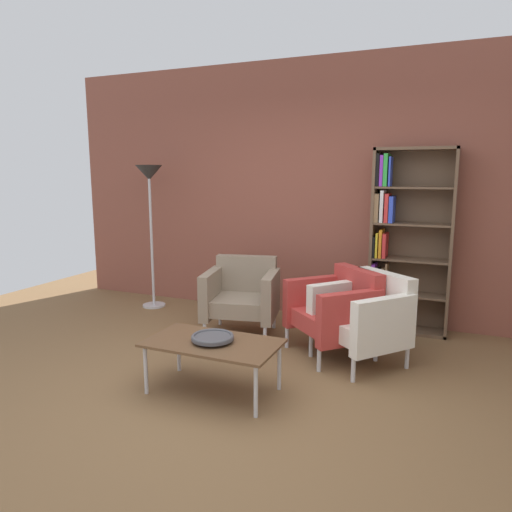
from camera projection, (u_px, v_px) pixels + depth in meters
The scene contains 9 objects.
ground_plane at pixel (217, 404), 3.42m from camera, with size 8.32×8.32×0.00m, color brown.
brick_back_panel at pixel (315, 190), 5.40m from camera, with size 6.40×0.12×2.90m, color brown.
bookshelf_tall at pixel (402, 242), 4.91m from camera, with size 0.80×0.30×1.90m.
coffee_table_low at pixel (213, 346), 3.56m from camera, with size 1.00×0.56×0.40m.
decorative_bowl at pixel (213, 337), 3.55m from camera, with size 0.32×0.32×0.05m.
armchair_near_window at pixel (337, 310), 4.33m from camera, with size 0.95×0.95×0.78m.
armchair_corner_red at pixel (242, 294), 4.88m from camera, with size 0.84×0.79×0.78m.
armchair_by_bookshelf at pixel (365, 316), 4.14m from camera, with size 0.95×0.94×0.78m.
floor_lamp_torchiere at pixel (150, 190), 5.69m from camera, with size 0.32×0.32×1.74m.
Camera 1 is at (1.51, -2.82, 1.65)m, focal length 33.26 mm.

